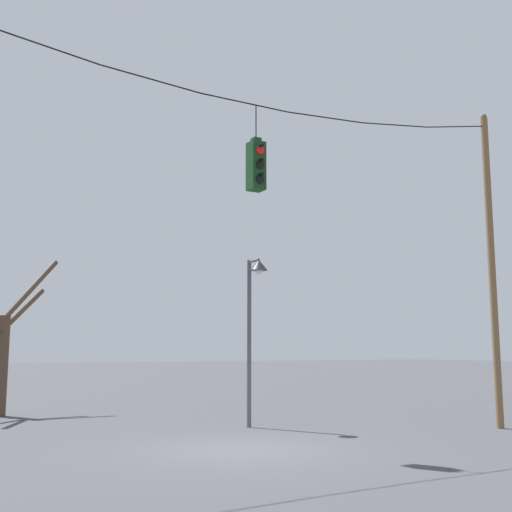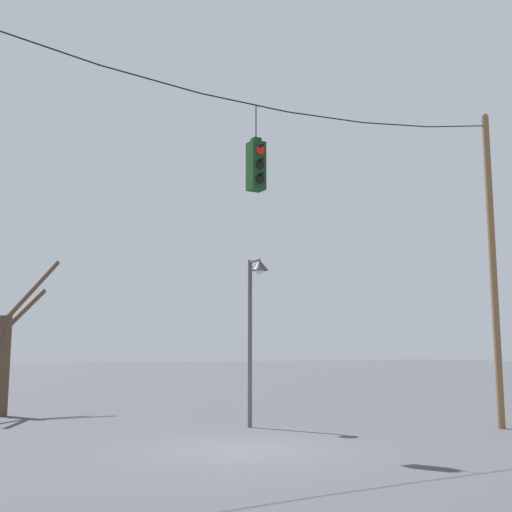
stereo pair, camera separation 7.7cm
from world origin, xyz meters
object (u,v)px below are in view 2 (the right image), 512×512
(utility_pole_right, at_px, (493,266))
(street_lamp, at_px, (255,300))
(traffic_light_near_right_pole, at_px, (256,165))
(bare_tree, at_px, (2,340))

(utility_pole_right, distance_m, street_lamp, 6.61)
(street_lamp, bearing_deg, traffic_light_near_right_pole, -118.97)
(traffic_light_near_right_pole, height_order, street_lamp, traffic_light_near_right_pole)
(traffic_light_near_right_pole, relative_size, bare_tree, 0.37)
(utility_pole_right, xyz_separation_m, street_lamp, (-5.69, 3.23, -0.94))
(utility_pole_right, xyz_separation_m, traffic_light_near_right_pole, (-7.48, 0.00, 1.76))
(street_lamp, relative_size, bare_tree, 0.87)
(utility_pole_right, relative_size, street_lamp, 1.92)
(utility_pole_right, xyz_separation_m, bare_tree, (-11.20, 10.02, -1.98))
(utility_pole_right, distance_m, traffic_light_near_right_pole, 7.69)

